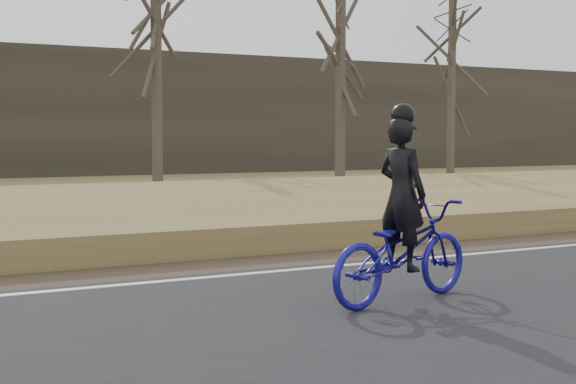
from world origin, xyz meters
name	(u,v)px	position (x,y,z in m)	size (l,w,h in m)	color
ground	(151,291)	(0.00, 0.00, 0.00)	(120.00, 120.00, 0.00)	olive
road	(235,333)	(0.00, -2.50, 0.03)	(120.00, 6.00, 0.06)	black
edge_line	(146,283)	(0.00, 0.20, 0.07)	(120.00, 0.12, 0.01)	silver
shoulder	(123,274)	(0.00, 1.20, 0.02)	(120.00, 1.60, 0.04)	#473A2B
embankment	(72,235)	(0.00, 4.20, 0.22)	(120.00, 5.00, 0.44)	olive
ballast	(30,215)	(0.00, 8.00, 0.23)	(120.00, 3.00, 0.45)	slate
railroad	(30,200)	(0.00, 8.00, 0.53)	(120.00, 2.40, 0.29)	black
cyclist	(402,240)	(2.15, -2.16, 0.74)	(2.22, 1.21, 2.16)	navy
bare_tree_center	(157,72)	(5.63, 16.50, 3.99)	(0.36, 0.36, 7.99)	#4D4438
bare_tree_right	(340,83)	(11.24, 13.98, 3.66)	(0.36, 0.36, 7.33)	#4D4438
bare_tree_far_right	(452,89)	(19.79, 18.63, 3.94)	(0.36, 0.36, 7.87)	#4D4438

